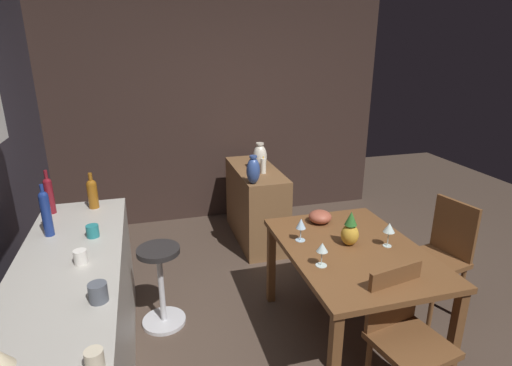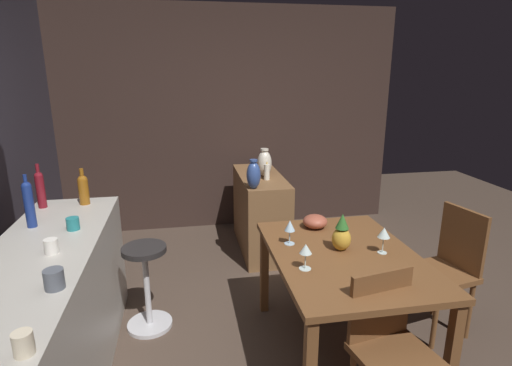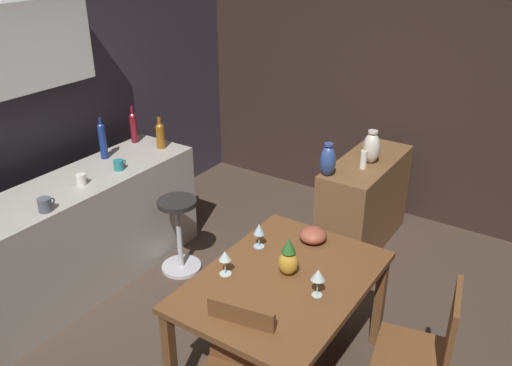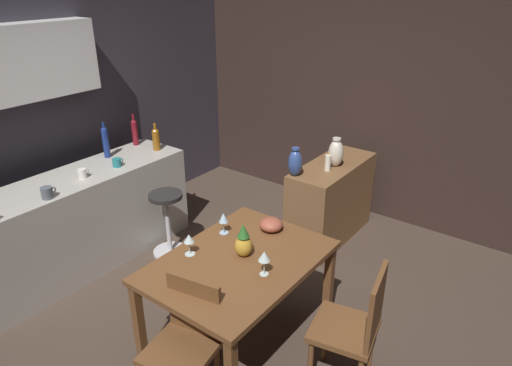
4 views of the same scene
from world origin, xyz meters
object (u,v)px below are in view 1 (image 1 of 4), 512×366
Objects in this scene: chair_by_doorway at (441,253)px; wine_bottle_cobalt at (46,212)px; pineapple_centerpiece at (350,231)px; wine_glass_center at (389,228)px; dining_table at (353,259)px; wine_glass_right at (322,248)px; sideboard_cabinet at (256,204)px; wine_glass_left at (301,224)px; wine_bottle_ruby at (49,194)px; vase_ceramic_ivory at (260,157)px; bar_stool at (161,284)px; vase_ceramic_blue at (253,170)px; cup_cream at (95,360)px; fruit_bowl at (320,217)px; cup_teal at (93,231)px; chair_near_window at (404,333)px; wine_bottle_amber at (92,192)px; cup_slate at (98,292)px; pillar_candle_tall at (263,166)px; cup_white at (81,257)px.

chair_by_doorway is 2.91m from wine_bottle_cobalt.
wine_glass_center is at bearing -110.92° from pineapple_centerpiece.
wine_glass_right is at bearing 116.50° from dining_table.
wine_glass_left is (-1.56, 0.10, 0.46)m from sideboard_cabinet.
wine_bottle_ruby is 1.15× the size of vase_ceramic_ivory.
wine_glass_left is at bearing 66.12° from wine_glass_center.
wine_glass_center is at bearing -109.97° from bar_stool.
wine_bottle_cobalt is (-1.34, 1.77, 0.66)m from sideboard_cabinet.
wine_glass_left reaches higher than bar_stool.
wine_bottle_cobalt reaches higher than vase_ceramic_blue.
dining_table is 11.88× the size of cup_cream.
wine_glass_right is 0.59× the size of vase_ceramic_blue.
wine_glass_left reaches higher than fruit_bowl.
cup_teal reaches higher than wine_glass_right.
dining_table is 0.61m from chair_near_window.
wine_bottle_amber reaches higher than cup_slate.
vase_ceramic_blue is at bearing -72.20° from wine_bottle_amber.
pineapple_centerpiece reaches higher than cup_teal.
wine_glass_center reaches higher than sideboard_cabinet.
cup_cream is 0.94× the size of cup_teal.
cup_teal is at bearing 80.97° from pineapple_centerpiece.
bar_stool is 1.57m from cup_cream.
wine_glass_center is (-0.04, -0.24, 0.22)m from dining_table.
wine_glass_center is 0.96× the size of pillar_candle_tall.
chair_near_window is 1.73m from cup_slate.
sideboard_cabinet is at bearing -32.67° from cup_slate.
wine_bottle_cobalt is 3.27× the size of cup_cream.
vase_ceramic_blue is (0.77, -0.94, 0.60)m from bar_stool.
pillar_candle_tall is at bearing 6.70° from pineapple_centerpiece.
dining_table is 1.95× the size of bar_stool.
dining_table is at bearing 97.62° from chair_by_doorway.
cup_teal is 0.63× the size of pillar_candle_tall.
wine_bottle_cobalt reaches higher than chair_by_doorway.
wine_bottle_amber reaches higher than bar_stool.
dining_table is at bearing -164.11° from vase_ceramic_blue.
chair_by_doorway is at bearing -96.35° from wine_bottle_cobalt.
wine_bottle_ruby is (-0.94, 1.83, 0.64)m from sideboard_cabinet.
chair_by_doorway is at bearing -86.33° from pineapple_centerpiece.
vase_ceramic_blue is at bearing -46.34° from cup_white.
cup_slate is at bearing -162.71° from cup_white.
wine_bottle_cobalt is (0.32, 2.84, 0.55)m from chair_by_doorway.
wine_bottle_ruby is 2.07m from vase_ceramic_ivory.
bar_stool is 1.86× the size of wine_bottle_cobalt.
wine_bottle_ruby is at bearing 112.27° from pillar_candle_tall.
wine_glass_center is 2.03m from cup_cream.
fruit_bowl is 1.96m from wine_bottle_cobalt.
cup_cream is (-0.95, 1.59, 0.10)m from pineapple_centerpiece.
wine_bottle_ruby is at bearing 18.68° from cup_slate.
chair_near_window is at bearing -79.25° from cup_cream.
sideboard_cabinet is at bearing 9.58° from pillar_candle_tall.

